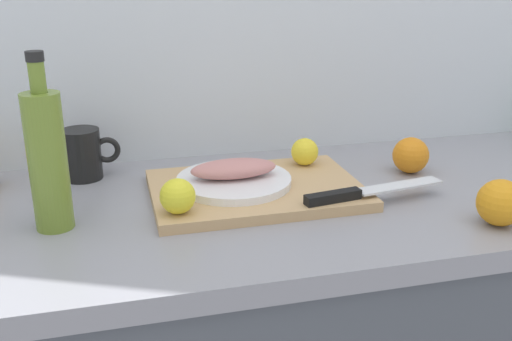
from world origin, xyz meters
TOP-DOWN VIEW (x-y plane):
  - back_wall at (0.00, 0.33)m, footprint 3.20×0.05m
  - cutting_board at (-0.12, 0.03)m, footprint 0.41×0.29m
  - white_plate at (-0.16, 0.04)m, footprint 0.23×0.23m
  - fish_fillet at (-0.16, 0.04)m, footprint 0.17×0.07m
  - chef_knife at (0.05, -0.08)m, footprint 0.29×0.07m
  - lemon_0 at (-0.28, -0.07)m, footprint 0.06×0.06m
  - lemon_1 at (0.01, 0.12)m, footprint 0.06×0.06m
  - olive_oil_bottle at (-0.49, -0.03)m, footprint 0.06×0.06m
  - coffee_mug_0 at (-0.45, 0.21)m, footprint 0.12×0.08m
  - orange_1 at (0.25, -0.21)m, footprint 0.08×0.08m
  - orange_2 at (0.24, 0.07)m, footprint 0.08×0.08m

SIDE VIEW (x-z plane):
  - cutting_board at x=-0.12m, z-range 0.90..0.92m
  - white_plate at x=-0.16m, z-range 0.92..0.93m
  - chef_knife at x=0.05m, z-range 0.92..0.94m
  - orange_2 at x=0.24m, z-range 0.90..0.98m
  - orange_1 at x=0.25m, z-range 0.90..0.98m
  - lemon_1 at x=0.01m, z-range 0.92..0.98m
  - lemon_0 at x=-0.28m, z-range 0.92..0.98m
  - fish_fillet at x=-0.16m, z-range 0.94..0.97m
  - coffee_mug_0 at x=-0.45m, z-range 0.90..1.01m
  - olive_oil_bottle at x=-0.49m, z-range 0.87..1.18m
  - back_wall at x=0.00m, z-range 0.00..2.50m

